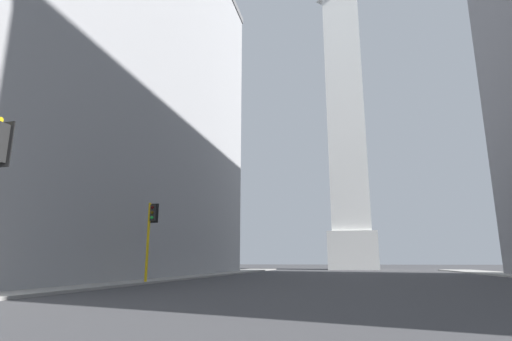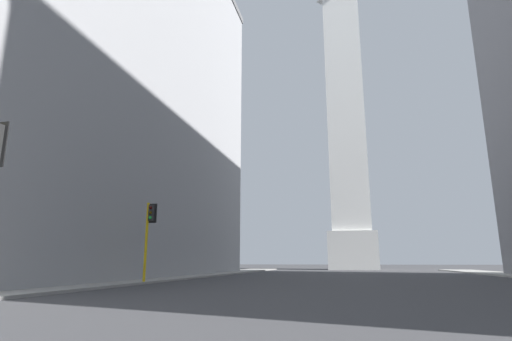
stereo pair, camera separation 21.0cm
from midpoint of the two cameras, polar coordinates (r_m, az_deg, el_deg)
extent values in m
cube|color=gray|center=(32.17, -16.62, -14.81)|extent=(5.00, 91.71, 0.15)
cube|color=#9E9EA0|center=(46.63, -27.45, 12.24)|extent=(26.58, 51.06, 40.20)
cube|color=silver|center=(77.11, 13.54, -11.08)|extent=(8.76, 8.76, 6.77)
cube|color=white|center=(82.74, 12.51, 8.75)|extent=(7.01, 7.01, 49.46)
cube|color=black|center=(13.25, -32.73, 3.16)|extent=(0.58, 0.06, 1.32)
cylinder|color=yellow|center=(28.33, -15.42, -9.89)|extent=(0.18, 0.18, 5.40)
cylinder|color=#262626|center=(28.34, -15.75, -15.24)|extent=(0.40, 0.40, 0.10)
cube|color=black|center=(28.35, -14.66, -5.88)|extent=(0.35, 0.35, 1.10)
cube|color=black|center=(28.52, -14.50, -5.92)|extent=(0.58, 0.04, 1.32)
sphere|color=#410907|center=(28.23, -14.79, -5.14)|extent=(0.22, 0.22, 0.22)
sphere|color=#483506|center=(28.19, -14.83, -5.83)|extent=(0.22, 0.22, 0.22)
sphere|color=green|center=(28.15, -14.87, -6.52)|extent=(0.22, 0.22, 0.22)
camera|label=1|loc=(0.11, -90.09, 0.02)|focal=28.00mm
camera|label=2|loc=(0.11, 89.91, -0.02)|focal=28.00mm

